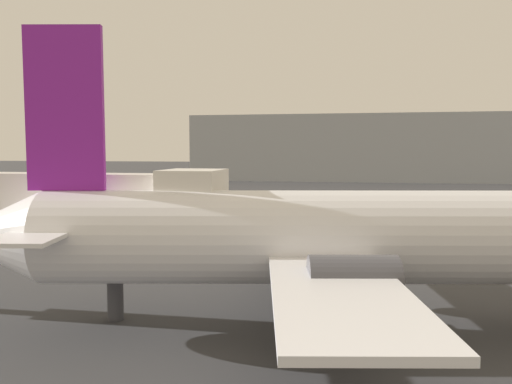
# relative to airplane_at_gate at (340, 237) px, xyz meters

# --- Properties ---
(airplane_at_gate) EXTENTS (32.50, 21.90, 12.28)m
(airplane_at_gate) POSITION_rel_airplane_at_gate_xyz_m (0.00, 0.00, 0.00)
(airplane_at_gate) COLOR white
(airplane_at_gate) RESTS_ON ground_plane
(jet_bridge) EXTENTS (19.61, 2.82, 6.63)m
(jet_bridge) POSITION_rel_airplane_at_gate_xyz_m (-13.79, -0.05, 1.09)
(jet_bridge) COLOR silver
(jet_bridge) RESTS_ON ground_plane
(baggage_cart) EXTENTS (2.61, 2.62, 1.30)m
(baggage_cart) POSITION_rel_airplane_at_gate_xyz_m (10.12, 14.22, -3.24)
(baggage_cart) COLOR #1972BF
(baggage_cart) RESTS_ON ground_plane
(terminal_building) EXTENTS (78.96, 20.72, 15.73)m
(terminal_building) POSITION_rel_airplane_at_gate_xyz_m (0.67, 108.56, 3.87)
(terminal_building) COLOR #999EA3
(terminal_building) RESTS_ON ground_plane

